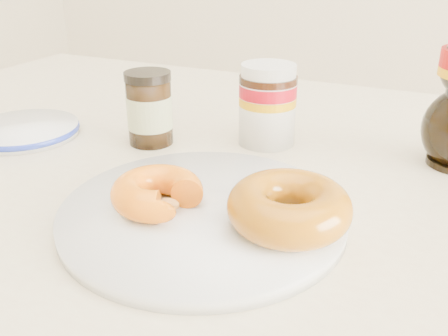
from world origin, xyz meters
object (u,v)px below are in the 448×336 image
at_px(donut_bitten, 157,192).
at_px(donut_whole, 289,207).
at_px(plate, 203,212).
at_px(nutella_jar, 267,101).
at_px(dining_table, 261,235).
at_px(dark_jar, 149,109).
at_px(blue_rim_saucer, 24,130).

distance_m(donut_bitten, donut_whole, 0.13).
relative_size(plate, nutella_jar, 2.61).
distance_m(dining_table, dark_jar, 0.22).
bearing_deg(plate, nutella_jar, 93.99).
bearing_deg(dark_jar, plate, -44.55).
distance_m(plate, dark_jar, 0.23).
bearing_deg(donut_whole, blue_rim_saucer, 166.35).
distance_m(nutella_jar, dark_jar, 0.16).
bearing_deg(donut_bitten, plate, 2.17).
xyz_separation_m(donut_bitten, dark_jar, (-0.12, 0.17, 0.02)).
bearing_deg(dark_jar, dining_table, -11.26).
bearing_deg(nutella_jar, dining_table, -71.64).
relative_size(donut_bitten, dark_jar, 0.92).
bearing_deg(donut_whole, donut_bitten, -171.92).
height_order(nutella_jar, blue_rim_saucer, nutella_jar).
distance_m(donut_whole, dark_jar, 0.29).
height_order(dining_table, donut_bitten, donut_bitten).
distance_m(plate, donut_bitten, 0.05).
xyz_separation_m(donut_whole, dark_jar, (-0.25, 0.16, 0.01)).
distance_m(donut_bitten, dark_jar, 0.21).
xyz_separation_m(donut_bitten, blue_rim_saucer, (-0.30, 0.12, -0.02)).
relative_size(donut_bitten, donut_whole, 0.80).
height_order(dining_table, plate, plate).
bearing_deg(dark_jar, donut_bitten, -55.79).
bearing_deg(dark_jar, nutella_jar, 24.80).
xyz_separation_m(plate, dark_jar, (-0.16, 0.16, 0.04)).
bearing_deg(plate, dining_table, 81.49).
xyz_separation_m(plate, blue_rim_saucer, (-0.34, 0.10, 0.00)).
height_order(donut_bitten, nutella_jar, nutella_jar).
bearing_deg(dark_jar, donut_whole, -32.35).
bearing_deg(donut_whole, dining_table, 119.96).
height_order(dining_table, nutella_jar, nutella_jar).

